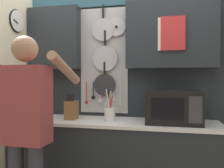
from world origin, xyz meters
TOP-DOWN VIEW (x-y plane):
  - base_cabinet_counter at (0.00, -0.00)m, footprint 2.10×0.59m
  - back_wall_unit at (0.02, 0.26)m, footprint 2.67×0.23m
  - microwave at (0.60, -0.02)m, footprint 0.51×0.37m
  - knife_block at (-0.44, -0.02)m, footprint 0.12×0.15m
  - utensil_crock at (-0.03, -0.02)m, footprint 0.11×0.11m
  - person at (-0.56, -0.66)m, footprint 0.54×0.64m

SIDE VIEW (x-z plane):
  - base_cabinet_counter at x=0.00m, z-range 0.00..0.93m
  - utensil_crock at x=-0.03m, z-range 0.85..1.18m
  - person at x=-0.56m, z-range 0.17..1.87m
  - knife_block at x=-0.44m, z-range 0.90..1.17m
  - microwave at x=0.60m, z-range 0.93..1.24m
  - back_wall_unit at x=0.02m, z-range 0.29..2.62m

